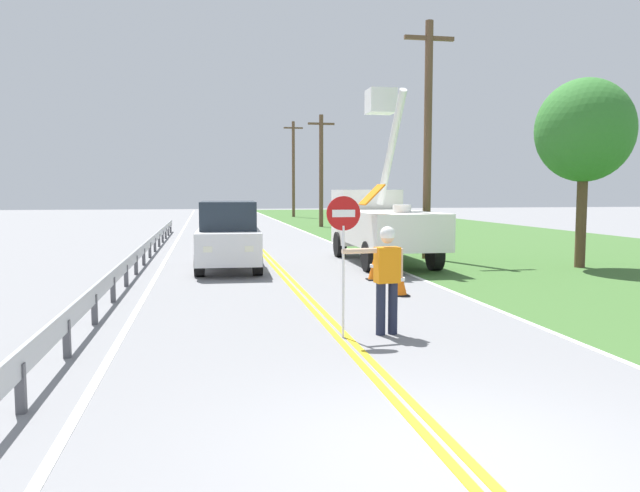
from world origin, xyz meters
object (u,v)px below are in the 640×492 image
at_px(traffic_cone_mid, 374,268).
at_px(roadside_tree_verge, 584,131).
at_px(utility_bucket_truck, 380,220).
at_px(oncoming_suv_nearest, 228,235).
at_px(utility_pole_mid, 321,168).
at_px(flagger_worker, 387,273).
at_px(stop_sign_paddle, 343,234).
at_px(traffic_cone_lead, 400,281).
at_px(utility_pole_near, 428,136).
at_px(utility_pole_far, 293,167).

relative_size(traffic_cone_mid, roadside_tree_verge, 0.12).
height_order(utility_bucket_truck, oncoming_suv_nearest, utility_bucket_truck).
bearing_deg(utility_pole_mid, flagger_worker, -98.63).
bearing_deg(stop_sign_paddle, oncoming_suv_nearest, 99.34).
distance_m(stop_sign_paddle, utility_bucket_truck, 11.16).
height_order(utility_pole_mid, traffic_cone_lead, utility_pole_mid).
bearing_deg(oncoming_suv_nearest, utility_pole_near, 15.13).
bearing_deg(traffic_cone_lead, stop_sign_paddle, -120.00).
distance_m(utility_pole_near, utility_pole_far, 36.73).
height_order(utility_bucket_truck, utility_pole_mid, utility_pole_mid).
height_order(oncoming_suv_nearest, utility_pole_mid, utility_pole_mid).
xyz_separation_m(oncoming_suv_nearest, roadside_tree_verge, (10.97, -1.43, 3.21)).
bearing_deg(traffic_cone_mid, utility_pole_far, 84.95).
distance_m(traffic_cone_lead, roadside_tree_verge, 9.20).
relative_size(traffic_cone_lead, roadside_tree_verge, 0.12).
xyz_separation_m(utility_pole_mid, utility_pole_far, (0.46, 16.55, 0.69)).
distance_m(utility_pole_near, utility_pole_mid, 20.18).
height_order(utility_bucket_truck, utility_pole_far, utility_pole_far).
relative_size(flagger_worker, utility_pole_mid, 0.24).
bearing_deg(utility_pole_far, utility_pole_near, -90.64).
height_order(flagger_worker, traffic_cone_mid, flagger_worker).
bearing_deg(stop_sign_paddle, traffic_cone_lead, 60.00).
height_order(stop_sign_paddle, traffic_cone_lead, stop_sign_paddle).
height_order(traffic_cone_mid, roadside_tree_verge, roadside_tree_verge).
bearing_deg(oncoming_suv_nearest, utility_bucket_truck, 13.68).
height_order(flagger_worker, utility_pole_far, utility_pole_far).
distance_m(utility_pole_far, roadside_tree_verge, 40.23).
height_order(utility_pole_mid, traffic_cone_mid, utility_pole_mid).
height_order(flagger_worker, traffic_cone_lead, flagger_worker).
distance_m(oncoming_suv_nearest, utility_pole_mid, 23.36).
bearing_deg(flagger_worker, oncoming_suv_nearest, 104.00).
bearing_deg(stop_sign_paddle, roadside_tree_verge, 39.72).
xyz_separation_m(utility_pole_near, utility_pole_far, (0.41, 36.73, 0.28)).
distance_m(utility_bucket_truck, roadside_tree_verge, 6.99).
distance_m(oncoming_suv_nearest, roadside_tree_verge, 11.52).
relative_size(stop_sign_paddle, utility_pole_far, 0.26).
distance_m(utility_pole_mid, utility_pole_far, 16.57).
relative_size(flagger_worker, traffic_cone_lead, 2.61).
xyz_separation_m(utility_pole_mid, traffic_cone_mid, (-3.22, -25.04, -3.59)).
bearing_deg(traffic_cone_lead, utility_pole_near, 65.54).
bearing_deg(utility_pole_mid, utility_pole_near, -89.87).
relative_size(utility_bucket_truck, utility_pole_mid, 0.91).
relative_size(utility_bucket_truck, utility_pole_far, 0.77).
height_order(utility_pole_far, traffic_cone_mid, utility_pole_far).
bearing_deg(oncoming_suv_nearest, utility_pole_far, 79.03).
bearing_deg(traffic_cone_lead, utility_pole_far, 85.11).
bearing_deg(traffic_cone_mid, stop_sign_paddle, -109.90).
xyz_separation_m(utility_pole_near, traffic_cone_lead, (-3.37, -7.41, -4.00)).
height_order(stop_sign_paddle, utility_bucket_truck, utility_bucket_truck).
height_order(utility_pole_far, roadside_tree_verge, utility_pole_far).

